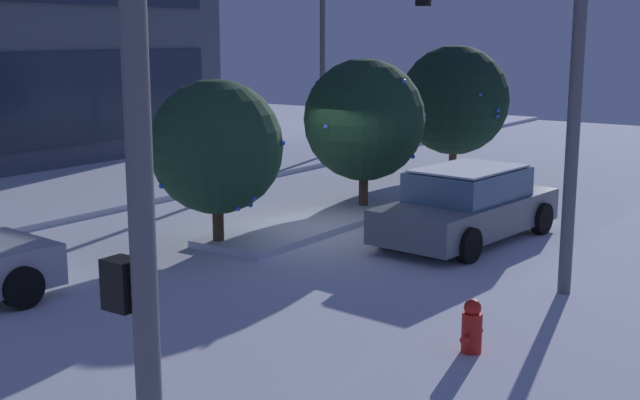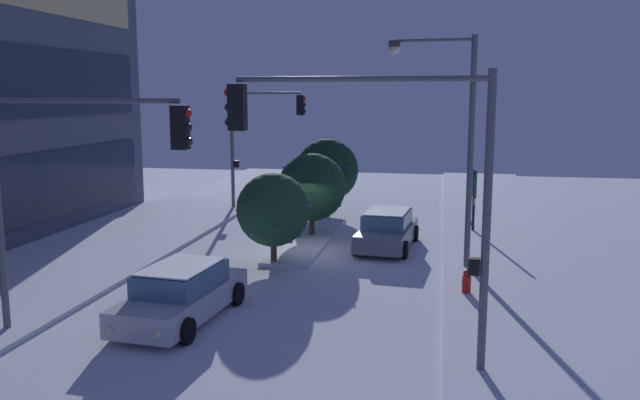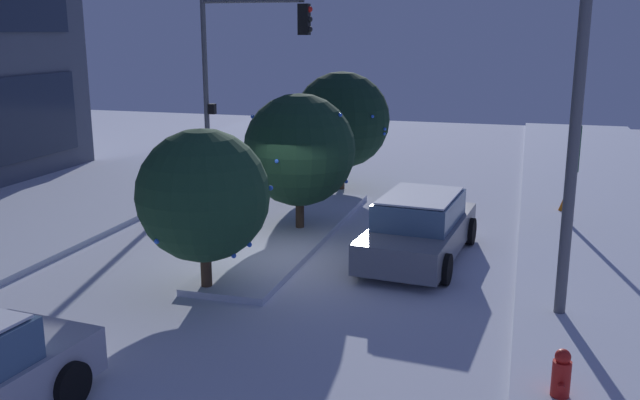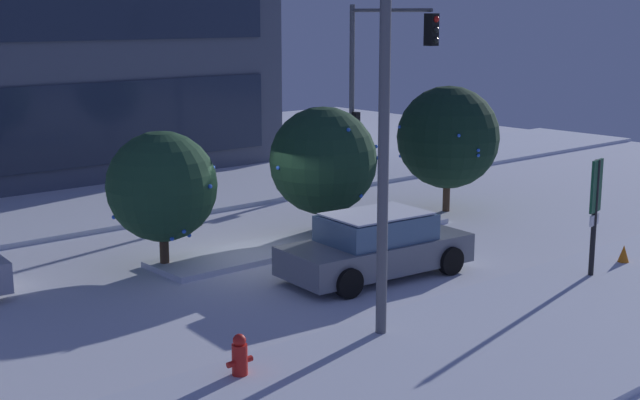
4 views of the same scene
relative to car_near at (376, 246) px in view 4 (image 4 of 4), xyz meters
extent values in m
plane|color=silver|center=(-1.38, 2.85, -0.71)|extent=(52.00, 52.00, 0.00)
cube|color=silver|center=(-1.38, -4.79, -0.64)|extent=(52.00, 5.20, 0.14)
cube|color=silver|center=(-1.38, 10.49, -0.64)|extent=(52.00, 5.20, 0.14)
cube|color=silver|center=(0.76, 3.29, -0.64)|extent=(9.00, 1.80, 0.14)
cube|color=#232D42|center=(-2.58, 14.36, 1.45)|extent=(20.27, 0.10, 2.88)
cube|color=slate|center=(0.00, 0.00, -0.18)|extent=(4.65, 2.22, 0.66)
cube|color=slate|center=(0.00, 0.00, 0.43)|extent=(2.57, 1.85, 0.60)
cube|color=white|center=(0.00, 0.00, 0.76)|extent=(2.38, 1.72, 0.04)
sphere|color=#F9E5B2|center=(2.32, 0.41, -0.21)|extent=(0.16, 0.16, 0.16)
sphere|color=#F9E5B2|center=(2.21, -0.82, -0.21)|extent=(0.16, 0.16, 0.16)
cylinder|color=black|center=(1.56, 0.77, -0.38)|extent=(0.68, 0.28, 0.66)
cylinder|color=black|center=(1.40, -1.04, -0.38)|extent=(0.68, 0.28, 0.66)
cylinder|color=black|center=(-1.40, 1.04, -0.38)|extent=(0.68, 0.28, 0.66)
cylinder|color=black|center=(-1.57, -0.77, -0.38)|extent=(0.68, 0.28, 0.66)
cylinder|color=#565960|center=(7.26, 8.69, 2.41)|extent=(0.18, 0.18, 6.24)
cylinder|color=#565960|center=(7.26, 6.87, 5.33)|extent=(0.12, 3.64, 0.12)
cube|color=black|center=(7.26, 5.05, 4.73)|extent=(0.32, 0.36, 1.00)
sphere|color=red|center=(7.26, 4.86, 5.05)|extent=(0.20, 0.20, 0.20)
sphere|color=black|center=(7.26, 4.86, 4.73)|extent=(0.20, 0.20, 0.20)
sphere|color=black|center=(7.26, 4.86, 4.41)|extent=(0.20, 0.20, 0.20)
cube|color=black|center=(7.26, 8.47, 1.69)|extent=(0.20, 0.24, 0.36)
cylinder|color=#565960|center=(-2.78, -2.98, 3.24)|extent=(0.20, 0.20, 7.91)
cylinder|color=red|center=(-5.91, -2.87, -0.38)|extent=(0.26, 0.26, 0.66)
sphere|color=red|center=(-5.91, -2.87, 0.02)|extent=(0.22, 0.22, 0.22)
cylinder|color=red|center=(-6.09, -2.87, -0.35)|extent=(0.12, 0.10, 0.10)
cylinder|color=red|center=(-5.73, -2.87, -0.35)|extent=(0.12, 0.10, 0.10)
cylinder|color=black|center=(3.42, -3.45, 0.68)|extent=(0.12, 0.12, 2.78)
cube|color=#144C2D|center=(3.42, -3.45, 1.48)|extent=(0.55, 0.17, 1.18)
cube|color=white|center=(3.42, -3.45, 0.71)|extent=(0.44, 0.14, 0.24)
cylinder|color=#473323|center=(1.22, 3.26, -0.23)|extent=(0.22, 0.22, 0.96)
sphere|color=#193823|center=(1.22, 3.26, 1.45)|extent=(2.84, 2.84, 2.84)
sphere|color=blue|center=(1.11, 2.17, 2.38)|extent=(0.10, 0.10, 0.10)
sphere|color=blue|center=(2.30, 2.40, 1.81)|extent=(0.10, 0.10, 0.10)
sphere|color=blue|center=(-0.21, 3.35, 1.41)|extent=(0.10, 0.10, 0.10)
sphere|color=blue|center=(2.21, 2.23, 1.54)|extent=(0.10, 0.10, 0.10)
sphere|color=blue|center=(1.51, 2.11, 0.64)|extent=(0.10, 0.10, 0.10)
sphere|color=blue|center=(2.02, 3.99, 0.52)|extent=(0.10, 0.10, 0.10)
sphere|color=blue|center=(0.93, 4.39, 2.28)|extent=(0.10, 0.10, 0.10)
cylinder|color=#473323|center=(6.46, 3.53, -0.23)|extent=(0.22, 0.22, 0.97)
sphere|color=black|center=(6.46, 3.53, 1.57)|extent=(3.10, 3.10, 3.10)
sphere|color=blue|center=(5.13, 4.29, 1.91)|extent=(0.10, 0.10, 0.10)
sphere|color=blue|center=(5.59, 4.68, 0.95)|extent=(0.10, 0.10, 0.10)
sphere|color=blue|center=(6.08, 2.05, 1.23)|extent=(0.10, 0.10, 0.10)
sphere|color=blue|center=(7.85, 3.01, 1.08)|extent=(0.10, 0.10, 0.10)
sphere|color=blue|center=(6.05, 2.03, 1.38)|extent=(0.10, 0.10, 0.10)
sphere|color=blue|center=(5.51, 2.31, 1.83)|extent=(0.10, 0.10, 0.10)
cylinder|color=#473323|center=(-3.36, 3.72, -0.27)|extent=(0.22, 0.22, 0.89)
sphere|color=#1E4228|center=(-3.36, 3.72, 1.28)|extent=(2.60, 2.60, 2.60)
sphere|color=blue|center=(-2.14, 3.39, 1.63)|extent=(0.10, 0.10, 0.10)
sphere|color=blue|center=(-3.39, 2.77, 0.38)|extent=(0.10, 0.10, 0.10)
sphere|color=blue|center=(-3.56, 3.03, 0.18)|extent=(0.10, 0.10, 0.10)
sphere|color=blue|center=(-2.81, 2.54, 1.38)|extent=(0.10, 0.10, 0.10)
sphere|color=blue|center=(-4.38, 4.19, 0.61)|extent=(0.10, 0.10, 0.10)
sphere|color=blue|center=(-2.98, 3.21, 0.13)|extent=(0.10, 0.10, 0.10)
cone|color=orange|center=(4.95, -3.35, -0.44)|extent=(0.36, 0.36, 0.55)
camera|label=1|loc=(-15.18, -7.08, 3.37)|focal=46.82mm
camera|label=2|loc=(-25.17, -2.05, 5.27)|focal=36.68mm
camera|label=3|loc=(-15.28, -2.15, 4.37)|focal=39.14mm
camera|label=4|loc=(-13.80, -14.03, 5.21)|focal=49.76mm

